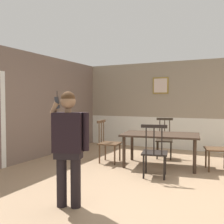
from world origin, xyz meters
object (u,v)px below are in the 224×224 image
chair_near_window (219,148)px  chair_by_doorway (164,139)px  person_figure (69,142)px  dining_table (160,137)px  chair_at_table_head (108,142)px  chair_opposite_corner (155,152)px

chair_near_window → chair_by_doorway: (-1.34, 0.68, 0.01)m
person_figure → chair_by_doorway: bearing=-112.9°
chair_near_window → person_figure: 3.43m
person_figure → dining_table: bearing=-117.5°
chair_at_table_head → person_figure: size_ratio=0.63×
dining_table → chair_near_window: bearing=8.7°
chair_near_window → chair_by_doorway: chair_by_doorway is taller
person_figure → chair_opposite_corner: bearing=-126.0°
chair_by_doorway → chair_opposite_corner: bearing=86.3°
dining_table → person_figure: bearing=-100.8°
dining_table → chair_near_window: chair_near_window is taller
chair_at_table_head → dining_table: bearing=92.1°
chair_opposite_corner → person_figure: person_figure is taller
chair_opposite_corner → person_figure: 2.02m
chair_at_table_head → chair_opposite_corner: (1.34, -0.69, 0.01)m
chair_by_doorway → chair_at_table_head: 1.50m
chair_by_doorway → chair_at_table_head: bearing=31.8°
chair_by_doorway → chair_near_window: bearing=140.7°
chair_at_table_head → person_figure: person_figure is taller
chair_near_window → chair_opposite_corner: 1.51m
dining_table → chair_by_doorway: (-0.13, 0.87, -0.16)m
dining_table → chair_near_window: (1.21, 0.18, -0.18)m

